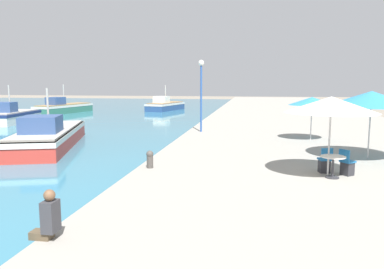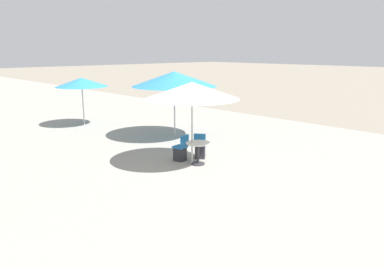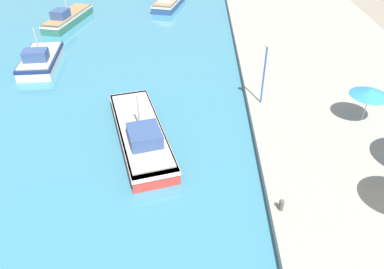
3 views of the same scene
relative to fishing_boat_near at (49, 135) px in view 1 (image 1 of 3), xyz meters
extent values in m
cube|color=gray|center=(15.26, 18.25, -0.43)|extent=(16.00, 90.00, 0.55)
cube|color=red|center=(-0.05, 0.15, -0.19)|extent=(5.47, 9.93, 0.96)
cube|color=silver|center=(-0.05, 0.15, 0.16)|extent=(5.55, 10.04, 0.25)
cube|color=#ADA89E|center=(-0.05, 0.15, 0.34)|extent=(5.03, 9.14, 0.10)
cube|color=#334C7F|center=(0.47, -1.45, 0.82)|extent=(2.41, 2.58, 0.86)
cylinder|color=#B7B2A8|center=(-0.05, 0.15, 1.54)|extent=(0.12, 0.12, 2.30)
cube|color=silver|center=(-10.30, 11.19, -0.18)|extent=(3.54, 6.61, 0.98)
cube|color=navy|center=(-10.30, 11.19, 0.19)|extent=(3.60, 6.68, 0.25)
cube|color=#ADA89E|center=(-10.30, 11.19, 0.36)|extent=(3.26, 6.08, 0.10)
cube|color=#334C7F|center=(-10.17, 10.09, 0.85)|extent=(2.12, 1.61, 0.88)
cylinder|color=#B7B2A8|center=(-10.30, 11.19, 1.59)|extent=(0.12, 0.12, 2.35)
cube|color=#33705B|center=(-11.19, 22.64, -0.18)|extent=(3.70, 8.70, 0.98)
cube|color=silver|center=(-11.19, 22.64, 0.19)|extent=(3.76, 8.80, 0.25)
cube|color=#99754C|center=(-11.19, 22.64, 0.37)|extent=(3.41, 8.01, 0.10)
cube|color=#334C7F|center=(-11.46, 21.19, 0.86)|extent=(1.84, 2.11, 0.89)
cylinder|color=#B7B2A8|center=(-11.19, 22.64, 1.60)|extent=(0.12, 0.12, 2.36)
cube|color=navy|center=(-0.16, 29.16, -0.20)|extent=(3.96, 7.37, 0.95)
cube|color=silver|center=(-0.16, 29.16, 0.15)|extent=(4.02, 7.45, 0.25)
cube|color=#99754C|center=(-0.16, 29.16, 0.33)|extent=(3.64, 6.78, 0.10)
cube|color=silver|center=(-0.43, 27.96, 0.80)|extent=(2.03, 1.88, 0.85)
cylinder|color=#B7B2A8|center=(-0.16, 29.16, 1.51)|extent=(0.12, 0.12, 2.27)
cylinder|color=#B7B7B7|center=(14.04, -6.54, 1.00)|extent=(0.06, 0.06, 2.32)
cone|color=white|center=(14.04, -6.54, 2.27)|extent=(3.04, 3.04, 0.53)
cylinder|color=#B7B7B7|center=(16.25, -3.15, 1.01)|extent=(0.06, 0.06, 2.33)
cone|color=teal|center=(16.25, -3.15, 2.34)|extent=(3.59, 3.59, 0.63)
cylinder|color=#B7B7B7|center=(14.66, 1.93, 0.88)|extent=(0.06, 0.06, 2.07)
cone|color=teal|center=(14.66, 1.93, 1.99)|extent=(2.53, 2.53, 0.44)
cylinder|color=#333338|center=(14.16, -6.71, -0.14)|extent=(0.44, 0.44, 0.04)
cylinder|color=#333338|center=(14.16, -6.71, 0.19)|extent=(0.08, 0.08, 0.70)
cylinder|color=beige|center=(14.16, -6.71, 0.56)|extent=(0.80, 0.80, 0.04)
cube|color=#2D2D33|center=(14.73, -6.23, 0.07)|extent=(0.48, 0.48, 0.45)
cube|color=#1E66A3|center=(14.73, -6.23, 0.32)|extent=(0.56, 0.56, 0.06)
cube|color=#1E66A3|center=(14.58, -6.36, 0.55)|extent=(0.30, 0.35, 0.40)
cube|color=#2D2D33|center=(14.02, -5.97, 0.07)|extent=(0.40, 0.40, 0.45)
cube|color=#1E66A3|center=(14.02, -5.97, 0.32)|extent=(0.47, 0.47, 0.06)
cube|color=#1E66A3|center=(14.05, -6.17, 0.55)|extent=(0.40, 0.13, 0.40)
cube|color=brown|center=(7.33, -12.80, -0.08)|extent=(0.43, 0.28, 0.16)
cube|color=#38383D|center=(7.54, -12.80, 0.32)|extent=(0.26, 0.36, 0.64)
sphere|color=brown|center=(7.54, -12.80, 0.76)|extent=(0.23, 0.23, 0.23)
cylinder|color=#4C4742|center=(7.76, -6.28, 0.07)|extent=(0.24, 0.24, 0.45)
sphere|color=#4C4742|center=(7.76, -6.28, 0.36)|extent=(0.26, 0.26, 0.26)
cylinder|color=#28519E|center=(8.17, 4.27, 1.94)|extent=(0.12, 0.12, 4.20)
sphere|color=white|center=(8.17, 4.27, 4.22)|extent=(0.36, 0.36, 0.36)
camera|label=1|loc=(11.55, -19.45, 3.00)|focal=35.00mm
camera|label=2|loc=(5.85, -15.11, 3.53)|focal=35.00mm
camera|label=3|loc=(3.57, -19.38, 13.63)|focal=35.00mm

